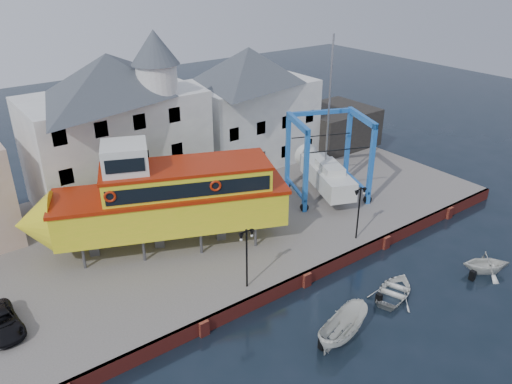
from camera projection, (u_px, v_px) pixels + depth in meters
ground at (306, 286)px, 33.58m from camera, size 140.00×140.00×0.00m
hardstanding at (218, 216)px, 41.33m from camera, size 44.00×22.00×1.00m
quay_wall at (305, 279)px, 33.44m from camera, size 44.00×0.47×1.00m
building_white_main at (117, 126)px, 41.10m from camera, size 14.00×8.30×14.00m
building_white_right at (249, 105)px, 49.29m from camera, size 12.00×8.00×11.20m
shed_dark at (334, 126)px, 54.75m from camera, size 8.00×7.00×4.00m
lamp_post_left at (247, 244)px, 30.49m from camera, size 1.12×0.32×4.20m
lamp_post_right at (360, 200)px, 35.84m from camera, size 1.12×0.32×4.20m
tour_boat at (156, 199)px, 34.55m from camera, size 18.72×11.13×8.04m
travel_lift at (324, 168)px, 43.48m from camera, size 7.73×9.23×13.63m
van at (1, 322)px, 27.94m from camera, size 2.08×4.14×1.13m
motorboat_a at (342, 338)px, 29.05m from camera, size 4.64×2.60×1.69m
motorboat_b at (395, 294)px, 32.71m from camera, size 4.78×4.11×0.83m
motorboat_c at (484, 272)px, 34.98m from camera, size 4.29×4.18×1.72m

